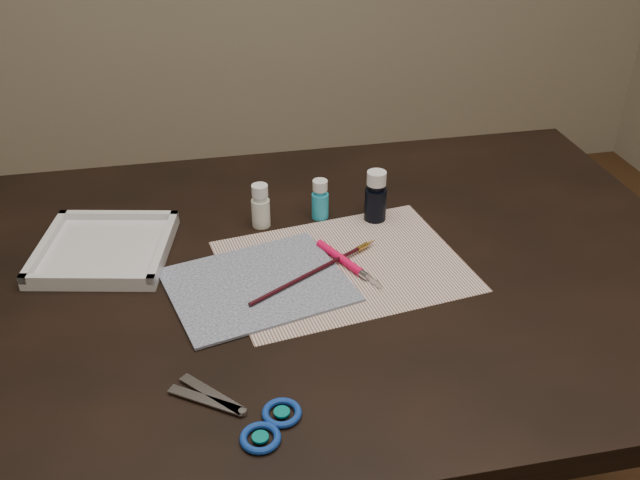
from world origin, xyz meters
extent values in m
cube|color=black|center=(0.00, 0.00, 0.38)|extent=(1.30, 0.90, 0.75)
cube|color=silver|center=(0.04, -0.01, 0.75)|extent=(0.42, 0.35, 0.00)
cube|color=#182441|center=(-0.11, -0.04, 0.75)|extent=(0.31, 0.27, 0.00)
cylinder|color=silver|center=(-0.08, 0.15, 0.79)|extent=(0.04, 0.04, 0.08)
cylinder|color=#25A9CD|center=(0.03, 0.16, 0.79)|extent=(0.04, 0.04, 0.07)
cylinder|color=black|center=(0.13, 0.13, 0.80)|extent=(0.05, 0.05, 0.10)
cube|color=silver|center=(-0.35, 0.11, 0.76)|extent=(0.25, 0.25, 0.03)
camera|label=1|loc=(-0.19, -0.95, 1.41)|focal=40.00mm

